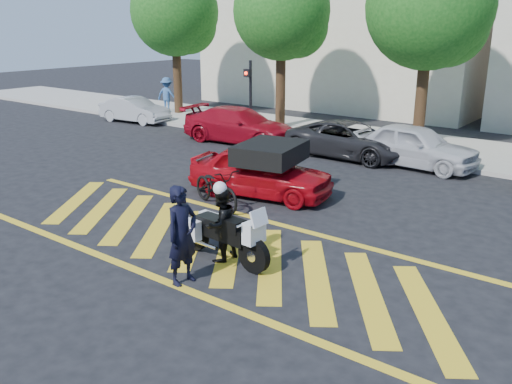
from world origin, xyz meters
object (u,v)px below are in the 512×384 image
Objects in this scene: officer_bike at (182,235)px; officer_moto at (221,224)px; bicycle at (216,187)px; parked_far_left at (135,110)px; parked_left at (240,125)px; police_motorcycle at (222,234)px; parked_mid_right at (415,146)px; red_convertible at (261,172)px; parked_mid_left at (350,140)px.

officer_bike reaches higher than officer_moto.
bicycle is (-2.42, 3.70, -0.41)m from officer_bike.
officer_moto reaches higher than parked_far_left.
police_motorcycle is at bearing -149.88° from parked_left.
officer_moto is 0.37× the size of parked_mid_right.
parked_left is (-6.91, 9.19, -0.08)m from officer_moto.
red_convertible is at bearing 23.41° from officer_bike.
bicycle is at bearing 163.96° from parked_mid_right.
parked_left reaches higher than red_convertible.
parked_far_left is 0.76× the size of parked_left.
parked_mid_right is (2.22, 5.70, 0.03)m from red_convertible.
police_motorcycle is at bearing -131.13° from parked_far_left.
officer_moto is at bearing -149.95° from parked_left.
police_motorcycle is 9.85m from parked_mid_left.
police_motorcycle is at bearing -118.87° from bicycle.
officer_moto reaches higher than parked_left.
officer_bike is 10.90m from parked_mid_right.
police_motorcycle is (-0.09, 1.20, -0.37)m from officer_bike.
bicycle is 3.41m from police_motorcycle.
parked_left reaches higher than parked_far_left.
officer_bike is 5.60m from red_convertible.
parked_far_left is at bearing 78.99° from parked_left.
red_convertible is at bearing 4.78° from bicycle.
officer_moto reaches higher than police_motorcycle.
bicycle is 0.44× the size of parked_mid_left.
parked_far_left is (-14.03, 10.90, -0.35)m from officer_bike.
parked_far_left is at bearing 76.25° from bicycle.
red_convertible is (-2.06, 5.20, -0.26)m from officer_bike.
officer_bike is 1.22× the size of officer_moto.
officer_bike is 1.26m from police_motorcycle.
parked_far_left is (-11.96, 5.70, -0.09)m from red_convertible.
parked_mid_left is at bearing 16.58° from bicycle.
parked_left is at bearing 35.76° from officer_bike.
parked_mid_left is at bearing 13.43° from officer_bike.
parked_mid_left is 1.09× the size of parked_mid_right.
parked_far_left is (-13.92, 9.70, -0.17)m from officer_moto.
officer_bike is 12.53m from parked_left.
red_convertible is (0.35, 1.50, 0.16)m from bicycle.
parked_far_left is 0.86× the size of parked_mid_right.
parked_left is 1.14× the size of parked_mid_right.
officer_bike is at bearing -152.88° from parked_left.
red_convertible is at bearing -177.78° from parked_mid_left.
parked_mid_right is at bearing -87.50° from parked_mid_left.
officer_moto is 0.34× the size of parked_mid_left.
parked_far_left is 11.79m from parked_mid_left.
red_convertible reaches higher than police_motorcycle.
red_convertible is 0.85× the size of parked_left.
bicycle is 7.65m from parked_mid_right.
parked_mid_left is 2.39m from parked_mid_right.
officer_bike is at bearing -134.16° from parked_far_left.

